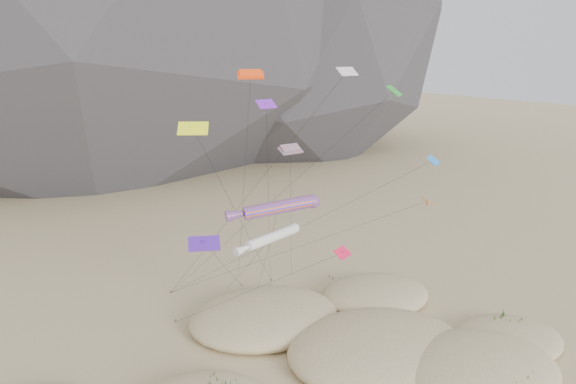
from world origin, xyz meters
name	(u,v)px	position (x,y,z in m)	size (l,w,h in m)	color
dunes	(335,369)	(-0.32, 4.38, 0.68)	(51.66, 35.76, 3.60)	#CCB789
dune_grass	(323,371)	(-1.59, 4.42, 0.83)	(42.97, 27.08, 1.48)	black
kite_stakes	(254,290)	(1.86, 23.13, 0.15)	(20.11, 7.21, 0.30)	#3F2D1E
rainbow_tube_kite	(276,208)	(-1.70, 11.85, 13.09)	(8.77, 13.10, 14.05)	#D95616
white_tube_kite	(270,238)	(-2.62, 11.38, 10.55)	(7.29, 15.03, 11.28)	silver
orange_parafoil	(250,78)	(-2.01, 15.74, 24.19)	(5.75, 13.54, 24.99)	#FB420D
multi_parafoil	(291,151)	(2.13, 15.63, 17.29)	(7.84, 11.21, 17.94)	#FD441A
delta_kites	(321,159)	(3.02, 11.82, 17.03)	(28.51, 22.22, 25.03)	silver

